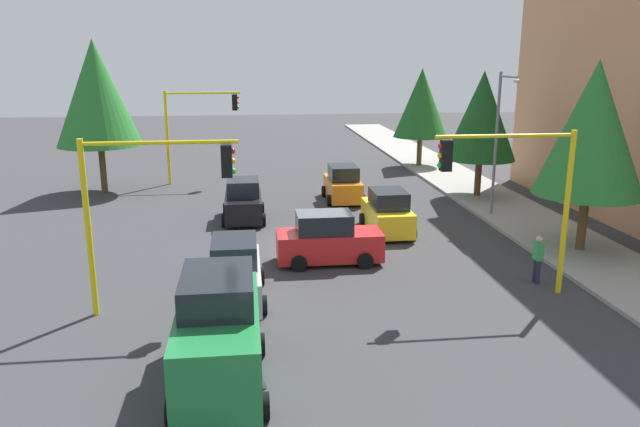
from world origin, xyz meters
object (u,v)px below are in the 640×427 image
Objects in this scene: tree_roadside_mid at (482,116)px; pedestrian_crossing at (538,258)px; traffic_signal_near_left at (515,181)px; car_yellow at (387,213)px; tree_roadside_near at (593,129)px; traffic_signal_far_right at (196,118)px; car_red at (328,240)px; car_silver at (235,273)px; tree_opposite_side at (96,93)px; street_lamp_curbside at (500,129)px; delivery_van_green at (219,336)px; tree_roadside_far at (421,103)px; car_orange at (343,185)px; car_black at (243,202)px; traffic_signal_near_right at (149,191)px.

pedestrian_crossing is at bearing -12.23° from tree_roadside_mid.
traffic_signal_near_left is 3.46m from pedestrian_crossing.
tree_roadside_near is at bearing 61.90° from car_yellow.
car_red is (16.00, 5.93, -3.13)m from traffic_signal_far_right.
traffic_signal_near_left is 1.31× the size of car_silver.
car_yellow is (10.22, 14.42, -4.79)m from tree_opposite_side.
street_lamp_curbside is (10.39, 14.90, 0.32)m from traffic_signal_far_right.
pedestrian_crossing is (17.03, 18.17, -4.78)m from tree_opposite_side.
car_red is (14.00, 11.23, -4.79)m from tree_opposite_side.
street_lamp_curbside is 9.52m from pedestrian_crossing.
delivery_van_green reaches higher than pedestrian_crossing.
tree_roadside_mid is at bearing 169.67° from street_lamp_curbside.
tree_roadside_mid reaches higher than traffic_signal_near_left.
tree_roadside_far is 26.77m from car_silver.
street_lamp_curbside is 8.88m from car_orange.
car_red is 7.48m from car_black.
tree_roadside_mid is at bearing 167.77° from pedestrian_crossing.
pedestrian_crossing is at bearing 28.85° from car_yellow.
tree_roadside_near is (-4.00, 4.84, 1.13)m from traffic_signal_near_left.
traffic_signal_near_left is at bearing 29.60° from traffic_signal_far_right.
traffic_signal_far_right is at bearing -175.02° from delivery_van_green.
pedestrian_crossing is (6.81, 3.75, 0.01)m from car_yellow.
tree_opposite_side is at bearing -163.46° from traffic_signal_near_right.
tree_roadside_near is 2.08× the size of car_black.
car_black is at bearing -154.66° from car_red.
pedestrian_crossing is (-5.66, 10.72, -0.37)m from delivery_van_green.
tree_opposite_side is at bearing -137.21° from traffic_signal_near_left.
tree_roadside_near is at bearing 103.91° from traffic_signal_near_right.
car_red is (20.00, -9.27, -3.63)m from tree_roadside_far.
delivery_van_green is 5.46m from car_silver.
tree_opposite_side is at bearing -125.33° from car_yellow.
car_red is (0.00, -10.27, -4.10)m from tree_roadside_near.
car_yellow is (16.22, -6.08, -3.63)m from tree_roadside_far.
tree_roadside_near is at bearing 2.86° from tree_roadside_far.
delivery_van_green is at bearing -3.13° from car_silver.
tree_roadside_far is at bearing -177.14° from tree_roadside_mid.
car_silver is (19.25, 2.45, -3.13)m from traffic_signal_far_right.
car_yellow is at bearing 136.49° from car_silver.
traffic_signal_near_right is at bearing -29.64° from car_orange.
car_silver is at bearing -45.00° from tree_roadside_mid.
car_yellow is at bearing -72.42° from street_lamp_curbside.
car_red is at bearing -44.34° from tree_roadside_mid.
tree_roadside_near is at bearing 13.05° from street_lamp_curbside.
car_black is (-10.76, -8.63, -2.97)m from traffic_signal_near_left.
tree_roadside_far is (-4.00, 15.20, 0.49)m from traffic_signal_far_right.
car_yellow is 7.78m from pedestrian_crossing.
traffic_signal_far_right is 20.00m from traffic_signal_near_right.
tree_roadside_far is 22.34m from car_red.
tree_roadside_mid is at bearing 133.40° from car_yellow.
tree_roadside_near is (10.00, 0.50, 0.42)m from tree_roadside_mid.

